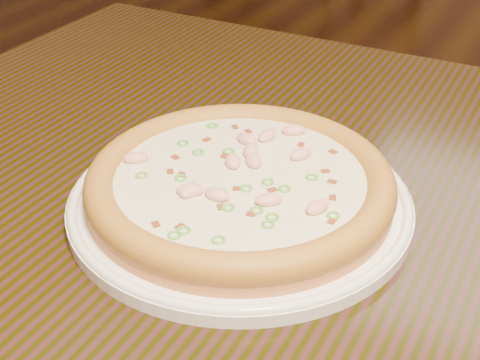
% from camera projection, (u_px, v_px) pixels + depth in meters
% --- Properties ---
extents(ground, '(9.00, 9.00, 0.00)m').
position_uv_depth(ground, '(435.00, 354.00, 1.46)').
color(ground, black).
extents(hero_table, '(1.20, 0.80, 0.75)m').
position_uv_depth(hero_table, '(370.00, 296.00, 0.66)').
color(hero_table, black).
rests_on(hero_table, ground).
extents(plate, '(0.32, 0.32, 0.02)m').
position_uv_depth(plate, '(240.00, 200.00, 0.62)').
color(plate, white).
rests_on(plate, hero_table).
extents(pizza, '(0.28, 0.28, 0.03)m').
position_uv_depth(pizza, '(240.00, 183.00, 0.61)').
color(pizza, '#C8834D').
rests_on(pizza, plate).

